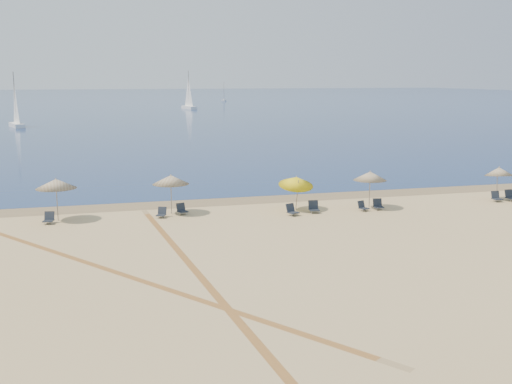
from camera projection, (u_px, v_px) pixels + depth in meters
ground at (421, 350)px, 18.71m from camera, size 160.00×160.00×0.00m
ocean at (120, 99)px, 232.53m from camera, size 500.00×500.00×0.00m
wet_sand at (241, 200)px, 41.51m from camera, size 500.00×500.00×0.00m
umbrella_1 at (56, 184)px, 35.21m from camera, size 2.33×2.33×2.53m
umbrella_2 at (171, 180)px, 36.93m from camera, size 2.23×2.23×2.48m
umbrella_3 at (296, 181)px, 37.96m from camera, size 2.18×2.25×2.41m
umbrella_4 at (370, 176)px, 38.49m from camera, size 2.11×2.11×2.45m
umbrella_5 at (499, 171)px, 41.19m from camera, size 1.88×1.93×2.35m
chair_2 at (49, 218)px, 34.85m from camera, size 0.69×0.76×0.68m
chair_3 at (162, 213)px, 36.35m from camera, size 0.71×0.76×0.62m
chair_4 at (182, 209)px, 37.22m from camera, size 0.74×0.80×0.67m
chair_5 at (292, 210)px, 36.93m from camera, size 0.80×0.85×0.71m
chair_6 at (314, 207)px, 37.67m from camera, size 0.70×0.79×0.74m
chair_7 at (363, 206)px, 38.21m from camera, size 0.69×0.74×0.62m
chair_8 at (378, 205)px, 38.55m from camera, size 0.65×0.73×0.68m
chair_9 at (496, 197)px, 41.07m from camera, size 0.61×0.71×0.68m
chair_10 at (510, 196)px, 41.35m from camera, size 0.65×0.75×0.73m
sailboat_0 at (224, 95)px, 211.21m from camera, size 2.38×4.55×6.58m
sailboat_1 at (189, 97)px, 160.18m from camera, size 3.30×6.87×9.92m
sailboat_2 at (16, 111)px, 101.55m from camera, size 3.28×6.33×9.15m
tire_tracks at (288, 271)px, 26.36m from camera, size 58.52×43.82×0.00m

